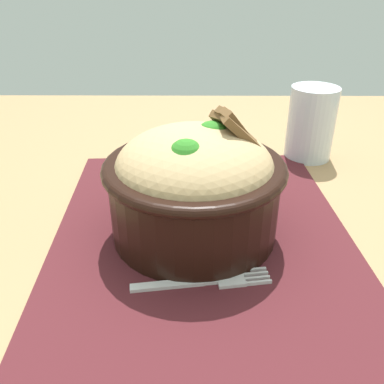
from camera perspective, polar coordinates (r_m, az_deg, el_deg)
table at (r=0.52m, az=-0.26°, el=-10.03°), size 1.03×0.98×0.73m
placemat at (r=0.45m, az=0.88°, el=-6.47°), size 0.44×0.34×0.00m
bowl at (r=0.43m, az=0.03°, el=1.36°), size 0.22×0.22×0.14m
fork at (r=0.39m, az=1.48°, el=-12.15°), size 0.03×0.13×0.00m
drinking_glass at (r=0.65m, az=15.59°, el=8.52°), size 0.07×0.07×0.11m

